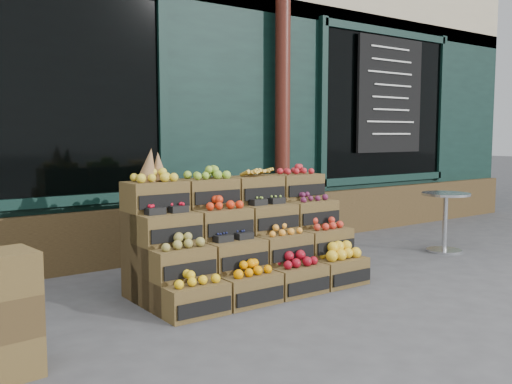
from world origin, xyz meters
TOP-DOWN VIEW (x-y plane):
  - ground at (0.00, 0.00)m, footprint 60.00×60.00m
  - shop_facade at (0.00, 5.11)m, footprint 12.00×6.24m
  - crate_display at (-0.31, 0.74)m, footprint 2.00×0.99m
  - bistro_table at (2.45, 0.61)m, footprint 0.55×0.55m

SIDE VIEW (x-z plane):
  - ground at x=0.00m, z-range 0.00..0.00m
  - crate_display at x=-0.31m, z-range -0.24..1.01m
  - bistro_table at x=2.45m, z-range 0.08..0.77m
  - shop_facade at x=0.00m, z-range 0.00..4.80m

